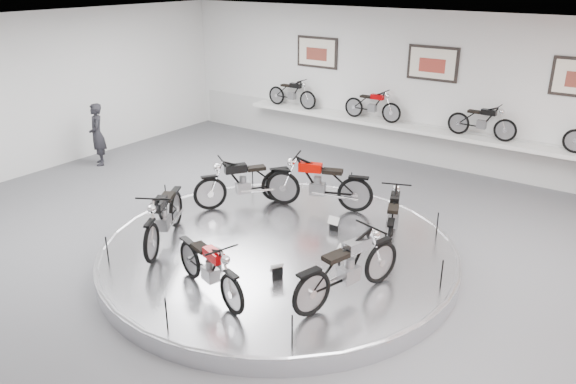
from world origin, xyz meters
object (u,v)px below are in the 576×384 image
Objects in this scene: display_platform at (279,253)px; shelf at (423,130)px; bike_a at (393,215)px; bike_d at (164,216)px; bike_c at (244,181)px; visitor at (97,135)px; bike_f at (348,267)px; bike_b at (319,183)px; bike_e at (209,267)px.

display_platform is 6.46m from shelf.
bike_a is 4.16m from bike_d.
bike_c is 5.46m from visitor.
bike_b is at bearing 55.54° from bike_f.
bike_c reaches higher than display_platform.
display_platform is at bearing 82.79° from bike_f.
shelf is at bearing 90.00° from display_platform.
bike_d reaches higher than bike_e.
bike_c is at bearing 74.91° from bike_a.
bike_d is 1.13× the size of bike_e.
bike_e is at bearing 138.12° from bike_f.
bike_f reaches higher than bike_d.
bike_f is at bearing 65.09° from bike_d.
bike_b is at bearing -94.19° from shelf.
bike_a reaches higher than shelf.
visitor reaches higher than bike_b.
bike_e is 2.09m from bike_f.
bike_a is at bearing -72.66° from shelf.
bike_b reaches higher than bike_a.
bike_c is at bearing 9.39° from bike_b.
bike_e is 8.02m from visitor.
visitor reaches higher than bike_c.
bike_b reaches higher than bike_f.
bike_f reaches higher than shelf.
bike_b is 1.19× the size of bike_e.
bike_a is at bearing 97.80° from bike_d.
shelf is 6.08× the size of bike_d.
display_platform is 2.01m from bike_b.
bike_f reaches higher than bike_c.
shelf is 6.04× the size of bike_c.
bike_c is at bearing 148.58° from bike_d.
bike_a is 3.25m from bike_c.
shelf is 7.70m from bike_d.
shelf reaches higher than display_platform.
visitor reaches higher than bike_e.
bike_f is (1.88, -0.79, 0.69)m from display_platform.
bike_a is at bearing 24.03° from bike_f.
bike_c is at bearing 147.32° from display_platform.
bike_b reaches higher than display_platform.
bike_c is (-1.69, 1.08, 0.69)m from display_platform.
bike_a is 1.93m from bike_b.
bike_f is (3.63, 0.31, 0.00)m from bike_d.
display_platform is 3.98× the size of bike_e.
bike_a is at bearing 84.43° from bike_e.
display_platform is at bearing 92.38° from bike_d.
bike_c reaches higher than bike_d.
bike_a is 0.89× the size of bike_c.
bike_b is at bearing 35.69° from visitor.
visitor reaches higher than shelf.
bike_a is (1.55, -4.96, -0.23)m from shelf.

